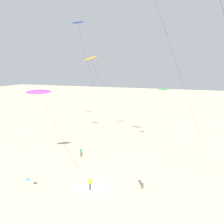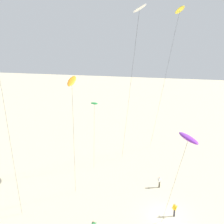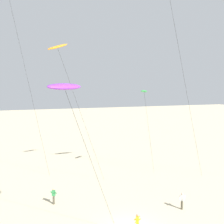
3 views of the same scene
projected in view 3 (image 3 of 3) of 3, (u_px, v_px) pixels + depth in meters
The scene contains 6 objects.
kite_green at pixel (144, 92), 35.09m from camera, with size 3.27×2.05×11.71m.
kite_purple at pixel (65, 87), 18.10m from camera, with size 6.13×3.32×12.36m.
kite_orange at pixel (58, 49), 28.91m from camera, with size 7.46×3.42×16.86m.
kite_flyer_nearest at pixel (182, 200), 26.45m from camera, with size 0.72×0.73×1.67m.
kite_flyer_middle at pixel (54, 196), 27.64m from camera, with size 0.71×0.70×1.67m.
kite_flyer_furthest at pixel (137, 223), 22.02m from camera, with size 0.64×0.66×1.67m.
Camera 3 is at (-9.36, -19.80, 11.98)m, focal length 43.20 mm.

